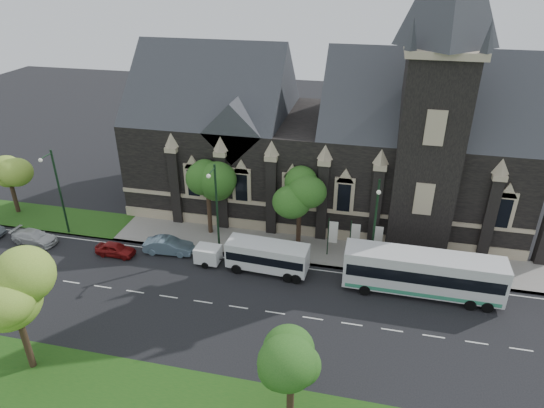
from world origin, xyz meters
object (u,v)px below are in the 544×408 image
(box_trailer, at_px, (208,254))
(car_far_white, at_px, (34,237))
(street_lamp_mid, at_px, (216,206))
(sedan, at_px, (168,246))
(tour_coach, at_px, (423,273))
(street_lamp_far, at_px, (58,189))
(street_lamp_near, at_px, (375,223))
(banner_flag_left, at_px, (331,234))
(banner_flag_right, at_px, (376,239))
(tree_walk_right, at_px, (302,189))
(tree_park_east, at_px, (295,364))
(tree_park_near, at_px, (16,288))
(tree_walk_left, at_px, (210,181))
(car_far_red, at_px, (115,249))
(shuttle_bus, at_px, (268,256))
(banner_flag_center, at_px, (353,237))
(tree_walk_far, at_px, (11,173))

(box_trailer, distance_m, car_far_white, 17.72)
(street_lamp_mid, xyz_separation_m, sedan, (-4.65, -0.89, -4.35))
(tour_coach, xyz_separation_m, car_far_white, (-36.31, -0.19, -1.35))
(street_lamp_far, xyz_separation_m, tour_coach, (34.19, -1.96, -3.10))
(street_lamp_near, xyz_separation_m, banner_flag_left, (-3.71, 1.91, -2.73))
(banner_flag_left, bearing_deg, banner_flag_right, 0.00)
(street_lamp_far, relative_size, car_far_white, 1.98)
(tree_walk_right, distance_m, street_lamp_far, 23.50)
(tree_park_east, xyz_separation_m, tour_coach, (8.02, 14.45, -2.61))
(street_lamp_mid, bearing_deg, tree_park_near, -116.10)
(tree_walk_left, relative_size, car_far_red, 2.04)
(shuttle_bus, relative_size, box_trailer, 2.26)
(street_lamp_mid, bearing_deg, tour_coach, -6.16)
(tree_park_near, relative_size, street_lamp_near, 0.95)
(tree_walk_left, distance_m, box_trailer, 7.30)
(tree_walk_left, height_order, banner_flag_left, tree_walk_left)
(tree_park_near, bearing_deg, tree_park_east, -1.77)
(tree_walk_right, relative_size, shuttle_bus, 1.07)
(banner_flag_center, xyz_separation_m, sedan, (-16.94, -2.80, -1.62))
(banner_flag_center, distance_m, car_far_white, 30.72)
(tree_walk_far, xyz_separation_m, street_lamp_near, (37.82, -3.08, 0.49))
(tree_park_east, bearing_deg, car_far_white, 153.24)
(street_lamp_near, relative_size, street_lamp_far, 1.00)
(banner_flag_left, relative_size, sedan, 0.87)
(sedan, bearing_deg, street_lamp_mid, -83.70)
(tree_walk_far, bearing_deg, tree_park_near, -49.72)
(shuttle_bus, bearing_deg, banner_flag_right, 24.72)
(tree_walk_right, xyz_separation_m, box_trailer, (-7.62, -5.36, -4.85))
(tree_park_near, distance_m, sedan, 16.30)
(street_lamp_mid, distance_m, banner_flag_right, 14.67)
(street_lamp_near, xyz_separation_m, shuttle_bus, (-8.86, -1.70, -3.51))
(street_lamp_far, height_order, car_far_red, street_lamp_far)
(street_lamp_near, height_order, shuttle_bus, street_lamp_near)
(street_lamp_far, relative_size, box_trailer, 2.79)
(street_lamp_mid, height_order, street_lamp_far, same)
(street_lamp_near, bearing_deg, banner_flag_right, 81.44)
(tree_walk_far, xyz_separation_m, shuttle_bus, (28.96, -4.78, -3.01))
(tree_park_near, height_order, banner_flag_center, tree_park_near)
(tree_walk_right, relative_size, sedan, 1.69)
(shuttle_bus, bearing_deg, car_far_red, -174.12)
(tree_park_near, bearing_deg, tour_coach, 28.16)
(banner_flag_right, height_order, car_far_white, banner_flag_right)
(sedan, bearing_deg, tree_park_east, -140.89)
(tree_park_near, height_order, tree_park_east, tree_park_near)
(tree_walk_left, height_order, tour_coach, tree_walk_left)
(street_lamp_near, height_order, box_trailer, street_lamp_near)
(tree_park_east, bearing_deg, tree_walk_far, 150.16)
(tree_walk_right, distance_m, banner_flag_right, 8.05)
(tree_walk_left, xyz_separation_m, banner_flag_right, (16.08, -1.70, -3.35))
(tour_coach, bearing_deg, banner_flag_right, 135.82)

